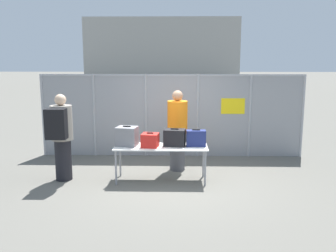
# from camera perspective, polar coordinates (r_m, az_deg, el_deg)

# --- Properties ---
(ground_plane) EXTENTS (120.00, 120.00, 0.00)m
(ground_plane) POSITION_cam_1_polar(r_m,az_deg,el_deg) (7.83, 0.28, -8.48)
(ground_plane) COLOR #605E56
(fence_section) EXTENTS (6.74, 0.07, 2.12)m
(fence_section) POSITION_cam_1_polar(r_m,az_deg,el_deg) (9.61, 0.62, 1.86)
(fence_section) COLOR #9EA0A5
(fence_section) RESTS_ON ground_plane
(inspection_table) EXTENTS (1.91, 0.69, 0.74)m
(inspection_table) POSITION_cam_1_polar(r_m,az_deg,el_deg) (7.71, -1.07, -3.52)
(inspection_table) COLOR silver
(inspection_table) RESTS_ON ground_plane
(suitcase_grey) EXTENTS (0.47, 0.42, 0.42)m
(suitcase_grey) POSITION_cam_1_polar(r_m,az_deg,el_deg) (7.77, -6.27, -1.56)
(suitcase_grey) COLOR slate
(suitcase_grey) RESTS_ON inspection_table
(suitcase_red) EXTENTS (0.37, 0.37, 0.30)m
(suitcase_red) POSITION_cam_1_polar(r_m,az_deg,el_deg) (7.63, -2.74, -2.17)
(suitcase_red) COLOR red
(suitcase_red) RESTS_ON inspection_table
(suitcase_black) EXTENTS (0.47, 0.36, 0.37)m
(suitcase_black) POSITION_cam_1_polar(r_m,az_deg,el_deg) (7.71, 1.02, -1.78)
(suitcase_black) COLOR black
(suitcase_black) RESTS_ON inspection_table
(suitcase_navy) EXTENTS (0.40, 0.21, 0.35)m
(suitcase_navy) POSITION_cam_1_polar(r_m,az_deg,el_deg) (7.70, 4.29, -1.86)
(suitcase_navy) COLOR navy
(suitcase_navy) RESTS_ON inspection_table
(traveler_hooded) EXTENTS (0.45, 0.69, 1.80)m
(traveler_hooded) POSITION_cam_1_polar(r_m,az_deg,el_deg) (7.96, -15.98, -1.18)
(traveler_hooded) COLOR black
(traveler_hooded) RESTS_ON ground_plane
(security_worker_near) EXTENTS (0.45, 0.45, 1.82)m
(security_worker_near) POSITION_cam_1_polar(r_m,az_deg,el_deg) (8.40, 1.44, -0.54)
(security_worker_near) COLOR #4C4C51
(security_worker_near) RESTS_ON ground_plane
(utility_trailer) EXTENTS (4.06, 2.02, 0.71)m
(utility_trailer) POSITION_cam_1_polar(r_m,az_deg,el_deg) (12.32, 8.07, 0.38)
(utility_trailer) COLOR white
(utility_trailer) RESTS_ON ground_plane
(distant_hangar) EXTENTS (12.65, 8.08, 5.73)m
(distant_hangar) POSITION_cam_1_polar(r_m,az_deg,el_deg) (34.62, -0.72, 10.96)
(distant_hangar) COLOR #999993
(distant_hangar) RESTS_ON ground_plane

